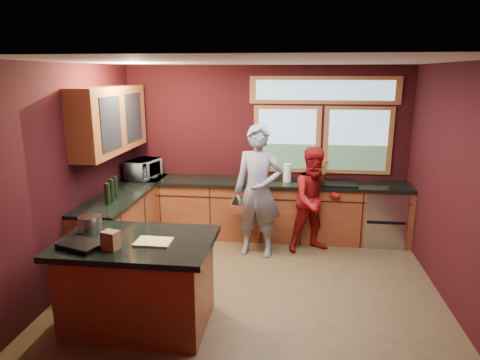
% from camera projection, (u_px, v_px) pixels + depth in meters
% --- Properties ---
extents(floor, '(4.50, 4.50, 0.00)m').
position_uv_depth(floor, '(252.00, 287.00, 5.31)').
color(floor, brown).
rests_on(floor, ground).
extents(room_shell, '(4.52, 4.02, 2.71)m').
position_uv_depth(room_shell, '(208.00, 138.00, 5.25)').
color(room_shell, black).
rests_on(room_shell, ground).
extents(back_counter, '(4.50, 0.64, 0.93)m').
position_uv_depth(back_counter, '(275.00, 210.00, 6.80)').
color(back_counter, maroon).
rests_on(back_counter, floor).
extents(left_counter, '(0.64, 2.30, 0.93)m').
position_uv_depth(left_counter, '(126.00, 222.00, 6.25)').
color(left_counter, maroon).
rests_on(left_counter, floor).
extents(island, '(1.55, 1.05, 0.95)m').
position_uv_depth(island, '(139.00, 282.00, 4.41)').
color(island, maroon).
rests_on(island, floor).
extents(person_grey, '(0.74, 0.54, 1.89)m').
position_uv_depth(person_grey, '(258.00, 191.00, 6.06)').
color(person_grey, slate).
rests_on(person_grey, floor).
extents(person_red, '(0.92, 0.83, 1.56)m').
position_uv_depth(person_red, '(315.00, 200.00, 6.22)').
color(person_red, maroon).
rests_on(person_red, floor).
extents(microwave, '(0.50, 0.63, 0.31)m').
position_uv_depth(microwave, '(143.00, 169.00, 6.83)').
color(microwave, '#999999').
rests_on(microwave, left_counter).
extents(potted_plant, '(0.31, 0.27, 0.35)m').
position_uv_depth(potted_plant, '(320.00, 171.00, 6.61)').
color(potted_plant, '#999999').
rests_on(potted_plant, back_counter).
extents(paper_towel, '(0.12, 0.12, 0.28)m').
position_uv_depth(paper_towel, '(287.00, 173.00, 6.64)').
color(paper_towel, white).
rests_on(paper_towel, back_counter).
extents(cutting_board, '(0.35, 0.25, 0.02)m').
position_uv_depth(cutting_board, '(154.00, 242.00, 4.23)').
color(cutting_board, tan).
rests_on(cutting_board, island).
extents(stock_pot, '(0.24, 0.24, 0.18)m').
position_uv_depth(stock_pot, '(90.00, 224.00, 4.49)').
color(stock_pot, silver).
rests_on(stock_pot, island).
extents(paper_bag, '(0.18, 0.16, 0.18)m').
position_uv_depth(paper_bag, '(111.00, 240.00, 4.06)').
color(paper_bag, brown).
rests_on(paper_bag, island).
extents(black_tray, '(0.47, 0.39, 0.05)m').
position_uv_depth(black_tray, '(81.00, 245.00, 4.11)').
color(black_tray, black).
rests_on(black_tray, island).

